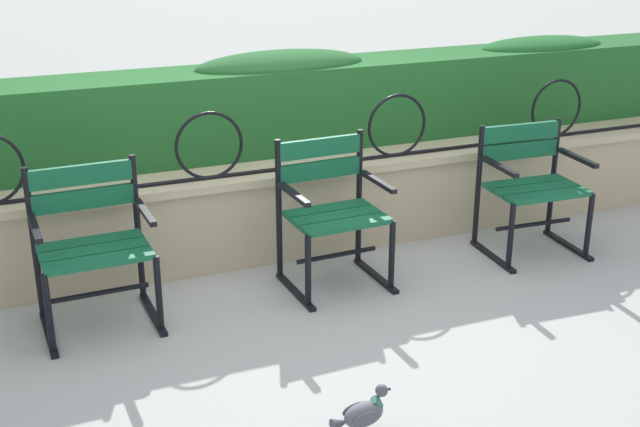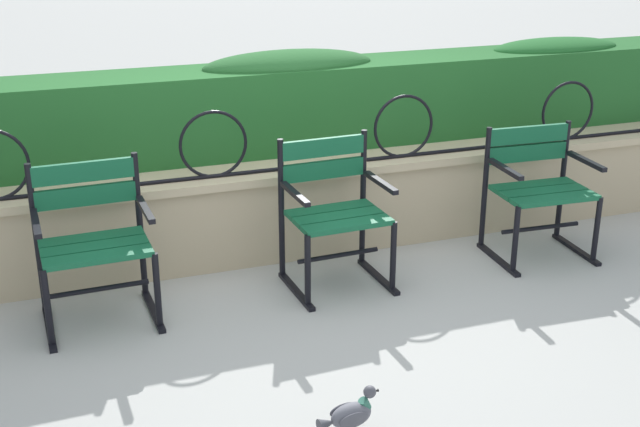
# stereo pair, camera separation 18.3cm
# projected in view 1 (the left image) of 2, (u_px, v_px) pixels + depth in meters

# --- Properties ---
(ground_plane) EXTENTS (60.00, 60.00, 0.00)m
(ground_plane) POSITION_uv_depth(u_px,v_px,m) (328.00, 311.00, 4.69)
(ground_plane) COLOR #ADADA8
(stone_wall) EXTENTS (7.37, 0.41, 0.59)m
(stone_wall) POSITION_uv_depth(u_px,v_px,m) (274.00, 210.00, 5.36)
(stone_wall) COLOR tan
(stone_wall) RESTS_ON ground
(iron_arch_fence) EXTENTS (6.83, 0.02, 0.42)m
(iron_arch_fence) POSITION_uv_depth(u_px,v_px,m) (222.00, 150.00, 5.01)
(iron_arch_fence) COLOR black
(iron_arch_fence) RESTS_ON stone_wall
(hedge_row) EXTENTS (7.23, 0.50, 0.70)m
(hedge_row) POSITION_uv_depth(u_px,v_px,m) (248.00, 105.00, 5.51)
(hedge_row) COLOR #236028
(hedge_row) RESTS_ON stone_wall
(park_chair_left) EXTENTS (0.61, 0.54, 0.87)m
(park_chair_left) POSITION_uv_depth(u_px,v_px,m) (92.00, 242.00, 4.43)
(park_chair_left) COLOR #145B38
(park_chair_left) RESTS_ON ground
(park_chair_centre) EXTENTS (0.60, 0.54, 0.88)m
(park_chair_centre) POSITION_uv_depth(u_px,v_px,m) (331.00, 209.00, 4.91)
(park_chair_centre) COLOR #145B38
(park_chair_centre) RESTS_ON ground
(park_chair_right) EXTENTS (0.64, 0.55, 0.82)m
(park_chair_right) POSITION_uv_depth(u_px,v_px,m) (530.00, 183.00, 5.38)
(park_chair_right) COLOR #145B38
(park_chair_right) RESTS_ON ground
(pigeon_near_chairs) EXTENTS (0.29, 0.13, 0.22)m
(pigeon_near_chairs) POSITION_uv_depth(u_px,v_px,m) (363.00, 413.00, 3.57)
(pigeon_near_chairs) COLOR #5B5B66
(pigeon_near_chairs) RESTS_ON ground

